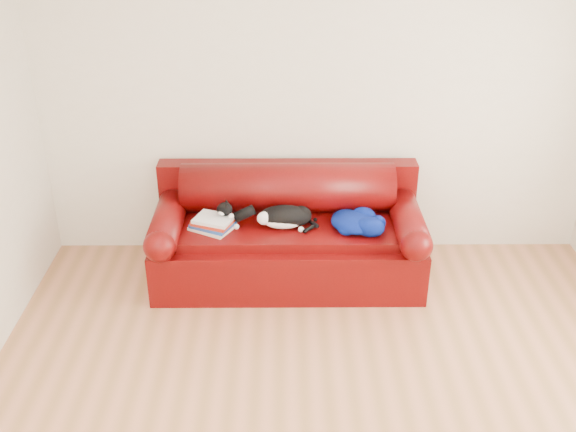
# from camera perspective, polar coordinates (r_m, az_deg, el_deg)

# --- Properties ---
(ground) EXTENTS (4.50, 4.50, 0.00)m
(ground) POSITION_cam_1_polar(r_m,az_deg,el_deg) (4.35, 3.57, -15.80)
(ground) COLOR #94643B
(ground) RESTS_ON ground
(room_shell) EXTENTS (4.52, 4.02, 2.61)m
(room_shell) POSITION_cam_1_polar(r_m,az_deg,el_deg) (3.46, 6.42, 4.93)
(room_shell) COLOR beige
(room_shell) RESTS_ON ground
(sofa_base) EXTENTS (2.10, 0.90, 0.50)m
(sofa_base) POSITION_cam_1_polar(r_m,az_deg,el_deg) (5.40, -0.01, -2.98)
(sofa_base) COLOR #360204
(sofa_base) RESTS_ON ground
(sofa_back) EXTENTS (2.10, 1.01, 0.88)m
(sofa_back) POSITION_cam_1_polar(r_m,az_deg,el_deg) (5.47, -0.02, 1.07)
(sofa_back) COLOR #360204
(sofa_back) RESTS_ON ground
(book_stack) EXTENTS (0.38, 0.35, 0.10)m
(book_stack) POSITION_cam_1_polar(r_m,az_deg,el_deg) (5.18, -6.37, -0.61)
(book_stack) COLOR beige
(book_stack) RESTS_ON sofa_base
(cat) EXTENTS (0.59, 0.25, 0.21)m
(cat) POSITION_cam_1_polar(r_m,az_deg,el_deg) (5.17, -0.33, -0.11)
(cat) COLOR black
(cat) RESTS_ON sofa_base
(blanket) EXTENTS (0.48, 0.48, 0.14)m
(blanket) POSITION_cam_1_polar(r_m,az_deg,el_deg) (5.18, 5.86, -0.46)
(blanket) COLOR #020249
(blanket) RESTS_ON sofa_base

